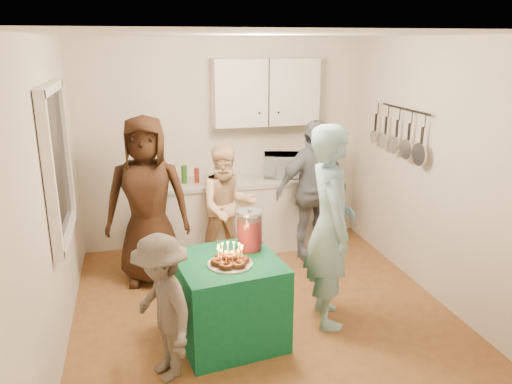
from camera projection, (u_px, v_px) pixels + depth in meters
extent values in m
plane|color=brown|center=(265.00, 316.00, 4.82)|extent=(4.00, 4.00, 0.00)
plane|color=white|center=(267.00, 34.00, 4.07)|extent=(4.00, 4.00, 0.00)
plane|color=silver|center=(224.00, 144.00, 6.30)|extent=(3.60, 3.60, 0.00)
plane|color=silver|center=(51.00, 202.00, 4.02)|extent=(4.00, 4.00, 0.00)
plane|color=silver|center=(443.00, 174.00, 4.87)|extent=(4.00, 4.00, 0.00)
cube|color=black|center=(56.00, 163.00, 4.24)|extent=(0.04, 1.00, 1.20)
cube|color=white|center=(245.00, 215.00, 6.32)|extent=(2.20, 0.58, 0.86)
cube|color=beige|center=(245.00, 181.00, 6.19)|extent=(2.24, 0.62, 0.05)
cube|color=white|center=(266.00, 92.00, 6.09)|extent=(1.30, 0.30, 0.80)
cube|color=black|center=(401.00, 132.00, 5.41)|extent=(0.12, 1.00, 0.60)
imported|color=white|center=(285.00, 165.00, 6.26)|extent=(0.59, 0.47, 0.29)
cube|color=#0E5E38|center=(229.00, 300.00, 4.36)|extent=(0.95, 0.95, 0.76)
cylinder|color=red|center=(250.00, 231.00, 4.42)|extent=(0.22, 0.22, 0.34)
imported|color=#8DC0CE|center=(330.00, 227.00, 4.51)|extent=(0.56, 0.75, 1.88)
imported|color=#4E2B16|center=(147.00, 201.00, 5.31)|extent=(0.97, 0.71, 1.83)
imported|color=#FFB685|center=(227.00, 207.00, 5.75)|extent=(0.72, 0.58, 1.43)
imported|color=black|center=(312.00, 191.00, 5.92)|extent=(1.06, 0.65, 1.69)
imported|color=#504740|center=(162.00, 308.00, 3.81)|extent=(0.68, 0.87, 1.19)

